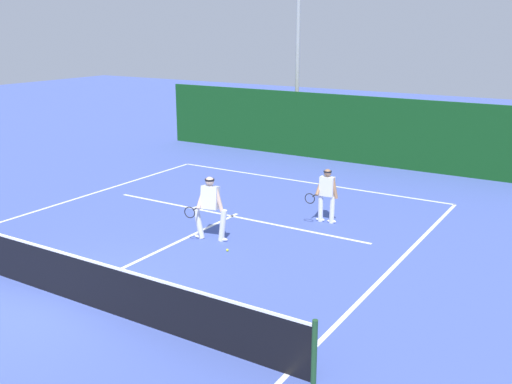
% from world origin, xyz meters
% --- Properties ---
extents(ground_plane, '(80.00, 80.00, 0.00)m').
position_xyz_m(ground_plane, '(0.00, 0.00, 0.00)').
color(ground_plane, '#4458AC').
extents(court_line_baseline_far, '(10.41, 0.10, 0.01)m').
position_xyz_m(court_line_baseline_far, '(0.00, 10.68, 0.00)').
color(court_line_baseline_far, white).
rests_on(court_line_baseline_far, ground_plane).
extents(court_line_sideline_right, '(0.10, 21.35, 0.01)m').
position_xyz_m(court_line_sideline_right, '(5.20, 0.00, 0.00)').
color(court_line_sideline_right, white).
rests_on(court_line_sideline_right, ground_plane).
extents(court_line_service, '(8.49, 0.10, 0.01)m').
position_xyz_m(court_line_service, '(0.00, 6.14, 0.00)').
color(court_line_service, white).
rests_on(court_line_service, ground_plane).
extents(court_line_centre, '(0.10, 6.40, 0.01)m').
position_xyz_m(court_line_centre, '(0.00, 3.20, 0.00)').
color(court_line_centre, white).
rests_on(court_line_centre, ground_plane).
extents(tennis_net, '(11.40, 0.09, 1.08)m').
position_xyz_m(tennis_net, '(0.00, 0.00, 0.52)').
color(tennis_net, '#1E4723').
rests_on(tennis_net, ground_plane).
extents(player_near, '(0.95, 0.89, 1.67)m').
position_xyz_m(player_near, '(0.61, 4.26, 0.92)').
color(player_near, silver).
rests_on(player_near, ground_plane).
extents(player_far, '(0.69, 0.86, 1.53)m').
position_xyz_m(player_far, '(2.52, 7.08, 0.83)').
color(player_far, silver).
rests_on(player_far, ground_plane).
extents(tennis_ball, '(0.07, 0.07, 0.07)m').
position_xyz_m(tennis_ball, '(1.44, 3.81, 0.03)').
color(tennis_ball, '#D1E033').
rests_on(tennis_ball, ground_plane).
extents(back_fence_windscreen, '(17.37, 0.12, 2.68)m').
position_xyz_m(back_fence_windscreen, '(0.00, 14.39, 1.34)').
color(back_fence_windscreen, '#0F3F17').
rests_on(back_fence_windscreen, ground_plane).
extents(light_pole, '(0.55, 0.44, 8.08)m').
position_xyz_m(light_pole, '(-3.10, 15.87, 4.91)').
color(light_pole, '#9EA39E').
rests_on(light_pole, ground_plane).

